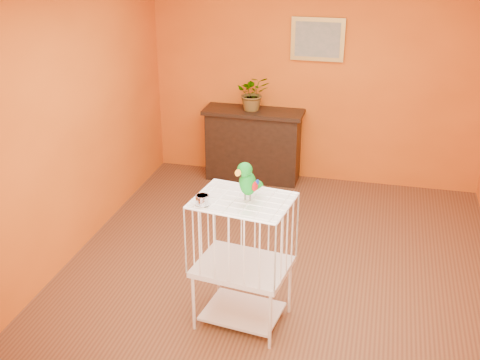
# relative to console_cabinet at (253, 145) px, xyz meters

# --- Properties ---
(ground) EXTENTS (4.50, 4.50, 0.00)m
(ground) POSITION_rel_console_cabinet_xyz_m (0.71, -2.04, -0.45)
(ground) COLOR brown
(ground) RESTS_ON ground
(room_shell) EXTENTS (4.50, 4.50, 4.50)m
(room_shell) POSITION_rel_console_cabinet_xyz_m (0.71, -2.04, 1.13)
(room_shell) COLOR orange
(room_shell) RESTS_ON ground
(console_cabinet) EXTENTS (1.21, 0.44, 0.90)m
(console_cabinet) POSITION_rel_console_cabinet_xyz_m (0.00, 0.00, 0.00)
(console_cabinet) COLOR black
(console_cabinet) RESTS_ON ground
(potted_plant) EXTENTS (0.50, 0.53, 0.33)m
(potted_plant) POSITION_rel_console_cabinet_xyz_m (-0.01, 0.02, 0.62)
(potted_plant) COLOR #26722D
(potted_plant) RESTS_ON console_cabinet
(framed_picture) EXTENTS (0.62, 0.04, 0.50)m
(framed_picture) POSITION_rel_console_cabinet_xyz_m (0.71, 0.18, 1.30)
(framed_picture) COLOR #B99342
(framed_picture) RESTS_ON room_shell
(birdcage) EXTENTS (0.78, 0.64, 1.11)m
(birdcage) POSITION_rel_console_cabinet_xyz_m (0.56, -2.87, 0.12)
(birdcage) COLOR white
(birdcage) RESTS_ON ground
(feed_cup) EXTENTS (0.10, 0.10, 0.07)m
(feed_cup) POSITION_rel_console_cabinet_xyz_m (0.29, -3.02, 0.70)
(feed_cup) COLOR silver
(feed_cup) RESTS_ON birdcage
(parrot) EXTENTS (0.19, 0.28, 0.32)m
(parrot) POSITION_rel_console_cabinet_xyz_m (0.60, -2.86, 0.81)
(parrot) COLOR #59544C
(parrot) RESTS_ON birdcage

